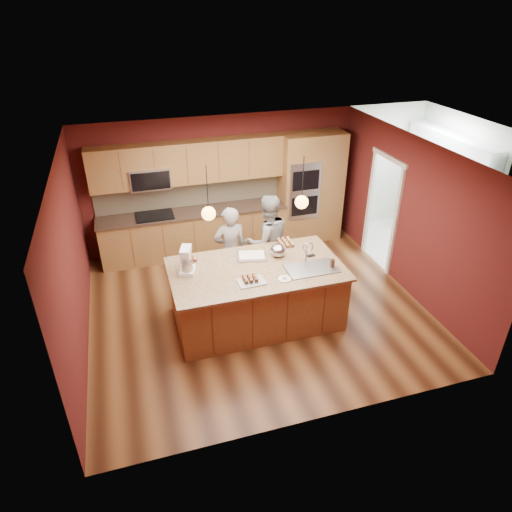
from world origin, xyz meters
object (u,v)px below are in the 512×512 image
object	(u,v)px
island	(257,294)
person_right	(267,241)
mixing_bowl	(278,250)
person_left	(230,250)
stand_mixer	(187,262)

from	to	relation	value
island	person_right	bearing A→B (deg)	63.89
mixing_bowl	island	bearing A→B (deg)	-148.73
island	person_left	distance (m)	1.06
person_left	person_right	world-z (taller)	person_right
island	person_right	world-z (taller)	person_right
person_left	mixing_bowl	size ratio (longest dim) A/B	6.23
stand_mixer	mixing_bowl	world-z (taller)	stand_mixer
island	person_left	world-z (taller)	person_left
island	stand_mixer	world-z (taller)	stand_mixer
person_left	mixing_bowl	world-z (taller)	person_left
stand_mixer	mixing_bowl	bearing A→B (deg)	20.08
island	stand_mixer	xyz separation A→B (m)	(-1.06, 0.19, 0.66)
island	mixing_bowl	distance (m)	0.77
person_right	stand_mixer	bearing A→B (deg)	22.18
mixing_bowl	person_right	bearing A→B (deg)	84.95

